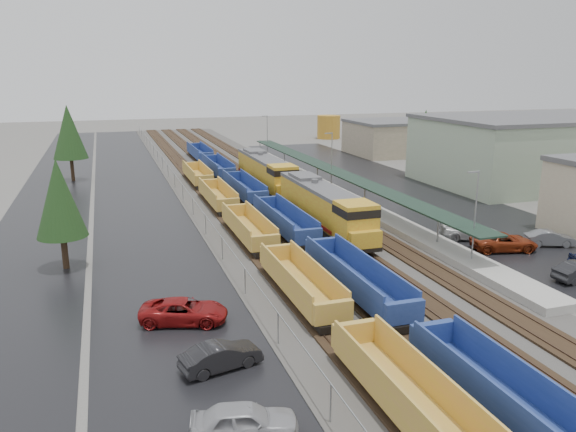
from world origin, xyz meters
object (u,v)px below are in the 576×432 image
Objects in this scene: well_string_yellow at (271,252)px; locomotive_lead at (325,207)px; parked_car_west_a at (244,422)px; parked_car_east_e at (550,239)px; well_string_blue at (284,222)px; parked_car_east_b at (504,242)px; locomotive_trail at (266,172)px; storage_tank at (329,127)px; parked_car_west_b at (221,356)px; parked_car_east_c at (470,231)px; parked_car_west_c at (184,311)px.

locomotive_lead is at bearing 45.52° from well_string_yellow.
parked_car_west_a reaches higher than parked_car_east_e.
parked_car_east_b is at bearing -34.18° from well_string_blue.
locomotive_trail is 0.24× the size of well_string_yellow.
storage_tank is (38.87, 82.80, 1.59)m from well_string_yellow.
locomotive_lead is 3.56× the size of parked_car_east_b.
parked_car_west_a is at bearing 136.52° from parked_car_east_b.
parked_car_east_b is (-17.95, -85.46, -1.92)m from storage_tank.
locomotive_trail reaches higher than well_string_yellow.
well_string_blue is 24.74m from parked_car_east_e.
locomotive_trail is at bearing 78.86° from well_string_blue.
parked_car_east_c reaches higher than parked_car_west_b.
storage_tank is (30.87, 74.65, 0.25)m from locomotive_lead.
locomotive_trail is at bearing 44.44° from parked_car_east_c.
parked_car_west_c is (-16.30, -37.86, -1.71)m from locomotive_trail.
well_string_blue reaches higher than parked_car_west_a.
parked_car_west_c is at bearing -113.30° from locomotive_trail.
well_string_yellow is at bearing -7.93° from parked_car_west_a.
parked_car_west_b is 35.24m from parked_car_east_e.
parked_car_west_c is (-16.30, -16.86, -1.71)m from locomotive_lead.
locomotive_lead is at bearing -26.38° from parked_car_west_c.
parked_car_east_b reaches higher than parked_car_east_e.
locomotive_lead is at bearing 63.38° from parked_car_east_b.
well_string_yellow reaches higher than parked_car_east_c.
parked_car_east_c is at bearing -102.93° from storage_tank.
locomotive_trail reaches higher than parked_car_west_b.
parked_car_east_b reaches higher than parked_car_west_b.
well_string_yellow is 19.46× the size of parked_car_west_b.
parked_car_west_a is at bearing -114.00° from storage_tank.
locomotive_trail is 0.18× the size of well_string_blue.
parked_car_west_a is 33.90m from parked_car_east_b.
locomotive_trail reaches higher than parked_car_east_c.
parked_car_west_c is at bearing -3.68° from parked_car_west_b.
locomotive_lead reaches higher than well_string_yellow.
locomotive_lead is 23.52m from parked_car_west_c.
locomotive_lead is at bearing 78.29° from parked_car_east_e.
well_string_blue is 21.04× the size of storage_tank.
parked_car_west_c reaches higher than parked_car_west_b.
storage_tank is 87.34m from parked_car_east_b.
locomotive_lead is 3.78× the size of storage_tank.
locomotive_trail is 4.36× the size of parked_car_west_a.
parked_car_east_c reaches higher than parked_car_west_a.
parked_car_east_c is at bearing -39.44° from parked_car_west_a.
well_string_yellow reaches higher than parked_car_east_b.
well_string_blue is 21.43m from parked_car_west_c.
parked_car_east_e is at bearing -28.16° from well_string_blue.
locomotive_lead is at bearing -90.00° from locomotive_trail.
locomotive_trail is at bearing 35.40° from parked_car_east_b.
storage_tank is 113.89m from parked_car_west_a.
parked_car_west_c is 29.84m from parked_car_east_b.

